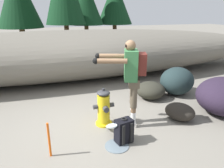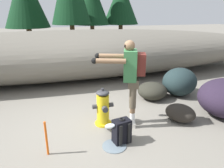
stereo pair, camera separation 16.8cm
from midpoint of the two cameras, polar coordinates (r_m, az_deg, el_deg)
ground_plane at (r=4.46m, az=-4.34°, el=-11.19°), size 56.00×56.00×0.04m
dirt_embankment at (r=7.45m, az=-10.18°, el=7.89°), size 16.33×3.20×1.62m
fire_hydrant at (r=4.31m, az=-1.33°, el=-6.48°), size 0.43×0.38×0.79m
hydrant_water_jet at (r=3.93m, az=0.83°, el=-12.39°), size 0.42×0.87×0.47m
utility_worker at (r=4.04m, az=6.07°, el=2.79°), size 1.04×0.71×1.73m
spare_backpack at (r=3.83m, az=3.85°, el=-12.59°), size 0.33×0.33×0.47m
boulder_large at (r=6.13m, az=18.48°, el=0.60°), size 1.33×1.28×0.76m
boulder_mid at (r=5.72m, az=11.62°, el=-1.79°), size 1.03×1.03×0.44m
boulder_outlier at (r=4.77m, az=18.87°, el=-7.37°), size 0.77×0.81×0.36m
survey_stake at (r=3.61m, az=-15.94°, el=-13.94°), size 0.04×0.04×0.60m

